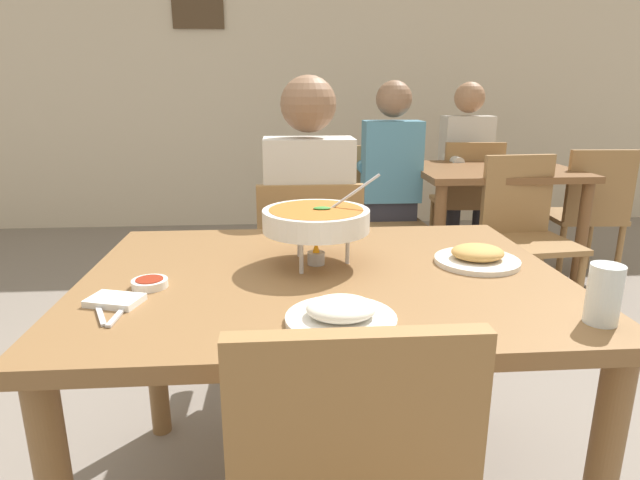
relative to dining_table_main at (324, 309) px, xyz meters
name	(u,v)px	position (x,y,z in m)	size (l,w,h in m)	color
cafe_rear_partition	(291,61)	(0.00, 3.68, 0.83)	(10.00, 0.10, 3.00)	beige
dining_table_main	(324,309)	(0.00, 0.00, 0.00)	(1.29, 0.97, 0.77)	brown
chair_diner_main	(309,271)	(0.00, 0.77, -0.16)	(0.44, 0.44, 0.90)	olive
diner_main	(309,215)	(0.00, 0.80, 0.08)	(0.40, 0.45, 1.31)	#2D2D38
curry_bowl	(316,220)	(-0.02, 0.07, 0.24)	(0.33, 0.30, 0.26)	silver
rice_plate	(341,314)	(0.01, -0.32, 0.13)	(0.24, 0.24, 0.06)	white
appetizer_plate	(477,257)	(0.44, 0.05, 0.13)	(0.24, 0.24, 0.06)	white
sauce_dish	(150,283)	(-0.45, -0.08, 0.12)	(0.09, 0.09, 0.02)	white
napkin_folded	(115,300)	(-0.50, -0.18, 0.11)	(0.12, 0.08, 0.02)	white
fork_utensil	(99,311)	(-0.52, -0.23, 0.11)	(0.01, 0.17, 0.01)	silver
spoon_utensil	(122,310)	(-0.47, -0.23, 0.11)	(0.01, 0.17, 0.01)	silver
drink_glass	(604,297)	(0.56, -0.36, 0.16)	(0.07, 0.07, 0.13)	silver
dining_table_far	(492,189)	(1.25, 1.92, -0.03)	(1.00, 0.80, 0.77)	brown
chair_bg_left	(468,195)	(1.26, 2.38, -0.16)	(0.47, 0.47, 0.90)	olive
chair_bg_middle	(382,207)	(0.55, 2.01, -0.16)	(0.46, 0.46, 0.90)	olive
chair_bg_right	(588,208)	(1.88, 1.86, -0.16)	(0.47, 0.47, 0.90)	olive
chair_bg_corner	(524,226)	(1.25, 1.44, -0.16)	(0.48, 0.48, 0.90)	olive
patron_bg_left	(467,161)	(1.27, 2.47, 0.08)	(0.40, 0.45, 1.31)	#2D2D38
patron_bg_middle	(390,172)	(0.58, 1.96, 0.08)	(0.40, 0.45, 1.31)	#2D2D38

